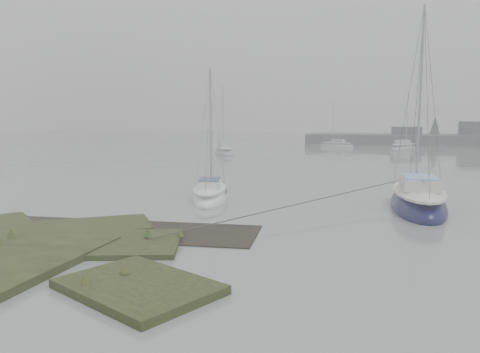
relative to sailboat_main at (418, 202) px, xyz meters
name	(u,v)px	position (x,y,z in m)	size (l,w,h in m)	color
ground	(305,163)	(-7.50, 18.56, -0.29)	(160.00, 160.00, 0.00)	slate
sailboat_main	(418,202)	(0.00, 0.00, 0.00)	(2.45, 6.76, 9.44)	#0D0E36
sailboat_white	(210,196)	(-9.37, -0.40, -0.08)	(2.72, 5.03, 6.76)	white
sailboat_far_a	(224,152)	(-17.23, 26.17, -0.05)	(4.11, 5.83, 7.89)	#A4AAAE
sailboat_far_b	(403,148)	(1.56, 38.45, -0.06)	(4.16, 5.47, 7.49)	#A2A7AC
sailboat_far_c	(337,146)	(-6.53, 40.86, -0.09)	(4.75, 2.62, 6.38)	silver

